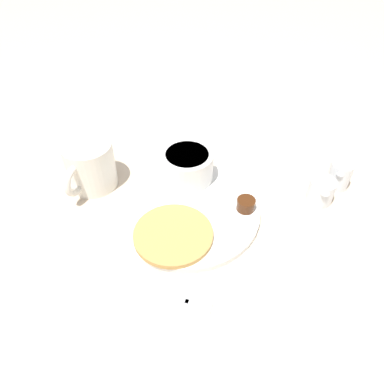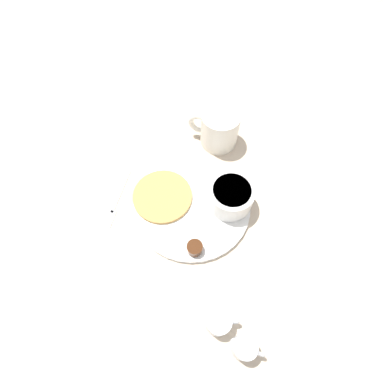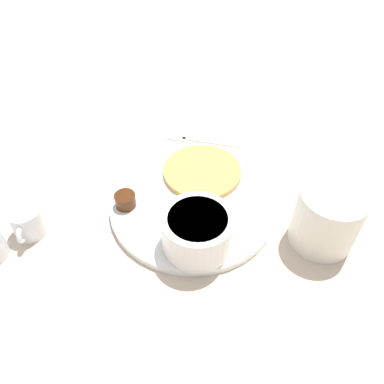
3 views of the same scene
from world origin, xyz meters
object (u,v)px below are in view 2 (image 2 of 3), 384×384
Objects in this scene: plate at (192,205)px; coffee_mug at (219,128)px; bowl at (231,196)px; creamer_pitcher_near at (219,322)px; creamer_pitcher_far at (244,347)px; fork at (115,205)px.

plate is 2.11× the size of coffee_mug.
bowl is 0.26m from creamer_pitcher_near.
bowl reaches higher than plate.
coffee_mug is (-0.19, -0.02, 0.00)m from bowl.
plate is 0.31m from creamer_pitcher_far.
creamer_pitcher_near is at bearing -7.05° from bowl.
coffee_mug is at bearing 178.87° from creamer_pitcher_near.
bowl is 0.68× the size of fork.
bowl is 0.30m from creamer_pitcher_far.
fork is at bearing -88.62° from bowl.
coffee_mug is 0.85× the size of fork.
creamer_pitcher_near is (0.25, 0.06, 0.02)m from plate.
plate is at bearing -167.62° from creamer_pitcher_near.
plate is 3.85× the size of creamer_pitcher_near.
bowl reaches higher than creamer_pitcher_far.
bowl reaches higher than creamer_pitcher_near.
bowl is at bearing -177.63° from creamer_pitcher_far.
coffee_mug reaches higher than plate.
bowl is (-0.01, 0.09, 0.04)m from plate.
creamer_pitcher_far is at bearing 2.37° from bowl.
coffee_mug is 2.03× the size of creamer_pitcher_far.
bowl is 0.27m from fork.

